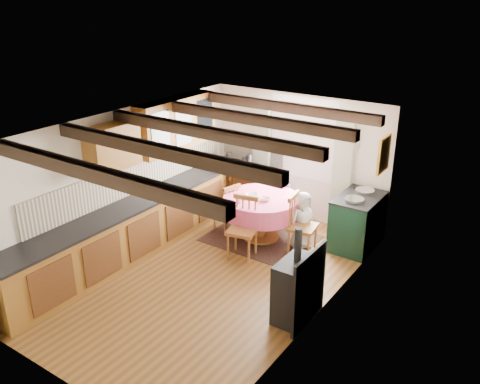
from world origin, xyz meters
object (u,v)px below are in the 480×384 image
Objects in this scene: child_far at (283,199)px; cup at (239,200)px; chair_near at (242,229)px; cast_iron_stove at (297,274)px; chair_right at (303,225)px; chair_left at (226,207)px; aga_range at (357,221)px; dining_table at (261,218)px; child_right at (302,220)px.

child_far is 11.04× the size of cup.
cast_iron_stove is (1.52, -0.98, 0.15)m from chair_near.
chair_right is (0.76, 0.68, 0.00)m from chair_near.
cast_iron_stove reaches higher than chair_left.
chair_left is 2.34m from aga_range.
dining_table is 1.27× the size of chair_right.
dining_table is 1.31× the size of child_right.
child_right is 1.12m from cup.
cast_iron_stove reaches higher than cup.
cast_iron_stove reaches higher than chair_near.
chair_near is at bearing 85.10° from child_far.
cast_iron_stove reaches higher than child_far.
cup is at bearing 70.95° from chair_left.
cast_iron_stove is at bearing -45.74° from chair_near.
aga_range is at bearing 173.00° from child_far.
cup is (-1.69, -1.10, 0.38)m from aga_range.
child_right is (0.65, 0.86, -0.01)m from chair_near.
chair_right is 10.85× the size of cup.
child_far is at bearing 86.60° from dining_table.
child_far is 1.05× the size of child_right.
chair_right is 0.78× the size of cast_iron_stove.
child_right is at bearing 29.80° from cup.
cup is (-0.93, -0.53, 0.34)m from child_right.
child_far reaches higher than aga_range.
cup is at bearing -114.67° from dining_table.
cast_iron_stove is 1.33× the size of child_right.
aga_range is (0.65, 0.75, -0.05)m from chair_right.
chair_right is at bearing -4.18° from dining_table.
cast_iron_stove is at bearing -46.80° from dining_table.
chair_near is 1.44m from child_far.
cup is at bearing 117.09° from chair_near.
cast_iron_stove is 2.88m from child_far.
child_far is at bearing 78.26° from cup.
dining_table is at bearing 65.33° from cup.
cast_iron_stove is 2.23m from cup.
dining_table is 1.65m from aga_range.
dining_table is 0.99× the size of cast_iron_stove.
aga_range is at bearing 33.14° from cup.
child_far is at bearing 78.66° from chair_near.
chair_left is at bearing 146.21° from cup.
child_right is (-0.11, 0.18, -0.02)m from chair_right.
cup is (-1.80, 1.30, 0.18)m from cast_iron_stove.
chair_near is 2.01m from aga_range.
chair_near is at bearing 147.36° from cast_iron_stove.
chair_left reaches higher than cup.
chair_near is 0.77× the size of cast_iron_stove.
aga_range is at bearing -33.17° from child_right.
child_far reaches higher than chair_left.
dining_table is at bearing -155.29° from aga_range.
child_right is (0.70, -0.58, -0.03)m from child_far.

